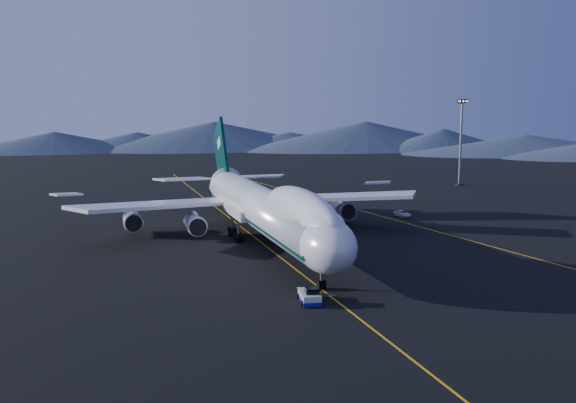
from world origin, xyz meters
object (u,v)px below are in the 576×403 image
object	(u,v)px
boeing_747	(263,207)
floodlight_mast	(461,142)
pushback_tug	(310,297)
service_van	(402,214)

from	to	relation	value
boeing_747	floodlight_mast	bearing A→B (deg)	38.96
floodlight_mast	pushback_tug	bearing A→B (deg)	-130.00
service_van	floodlight_mast	xyz separation A→B (m)	(38.85, 41.70, 11.22)
pushback_tug	service_van	distance (m)	58.88
boeing_747	pushback_tug	xyz separation A→B (m)	(-3.00, -30.92, -5.25)
service_van	floodlight_mast	size ratio (longest dim) A/B	0.19
boeing_747	floodlight_mast	world-z (taller)	floodlight_mast
pushback_tug	service_van	bearing A→B (deg)	61.81
floodlight_mast	service_van	bearing A→B (deg)	-132.97
boeing_747	pushback_tug	world-z (taller)	boeing_747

